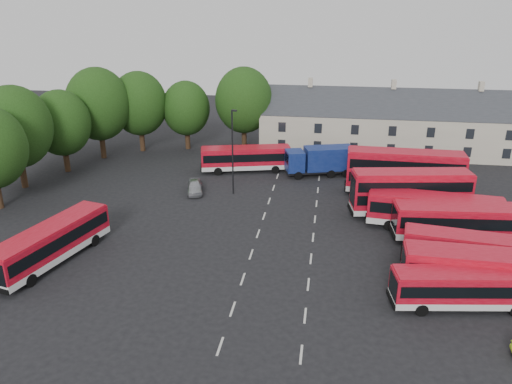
{
  "coord_description": "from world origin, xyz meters",
  "views": [
    {
      "loc": [
        5.99,
        -38.58,
        19.97
      ],
      "look_at": [
        -0.92,
        6.77,
        2.2
      ],
      "focal_mm": 35.0,
      "sensor_mm": 36.0,
      "label": 1
    }
  ],
  "objects_px": {
    "silver_car": "(195,186)",
    "bus_row_a": "(466,286)",
    "bus_west": "(51,241)",
    "bus_dd_south": "(411,191)",
    "box_truck": "(320,160)",
    "lamppost": "(233,150)"
  },
  "relations": [
    {
      "from": "silver_car",
      "to": "bus_row_a",
      "type": "bearing_deg",
      "value": -53.42
    },
    {
      "from": "bus_west",
      "to": "silver_car",
      "type": "xyz_separation_m",
      "value": [
        7.21,
        16.88,
        -1.2
      ]
    },
    {
      "from": "bus_dd_south",
      "to": "box_truck",
      "type": "relative_size",
      "value": 1.38
    },
    {
      "from": "silver_car",
      "to": "lamppost",
      "type": "distance_m",
      "value": 6.06
    },
    {
      "from": "bus_row_a",
      "to": "bus_dd_south",
      "type": "xyz_separation_m",
      "value": [
        -1.71,
        15.61,
        0.95
      ]
    },
    {
      "from": "bus_row_a",
      "to": "box_truck",
      "type": "xyz_separation_m",
      "value": [
        -10.72,
        26.47,
        0.28
      ]
    },
    {
      "from": "bus_west",
      "to": "silver_car",
      "type": "relative_size",
      "value": 2.79
    },
    {
      "from": "bus_west",
      "to": "box_truck",
      "type": "bearing_deg",
      "value": -25.88
    },
    {
      "from": "bus_row_a",
      "to": "box_truck",
      "type": "height_order",
      "value": "box_truck"
    },
    {
      "from": "silver_car",
      "to": "box_truck",
      "type": "bearing_deg",
      "value": 14.49
    },
    {
      "from": "bus_row_a",
      "to": "silver_car",
      "type": "distance_m",
      "value": 30.51
    },
    {
      "from": "bus_row_a",
      "to": "box_truck",
      "type": "distance_m",
      "value": 28.55
    },
    {
      "from": "lamppost",
      "to": "bus_dd_south",
      "type": "bearing_deg",
      "value": -10.24
    },
    {
      "from": "box_truck",
      "to": "silver_car",
      "type": "distance_m",
      "value": 15.63
    },
    {
      "from": "bus_west",
      "to": "lamppost",
      "type": "height_order",
      "value": "lamppost"
    },
    {
      "from": "lamppost",
      "to": "box_truck",
      "type": "bearing_deg",
      "value": 39.58
    },
    {
      "from": "silver_car",
      "to": "bus_dd_south",
      "type": "bearing_deg",
      "value": -23.43
    },
    {
      "from": "bus_row_a",
      "to": "bus_west",
      "type": "bearing_deg",
      "value": 168.56
    },
    {
      "from": "bus_row_a",
      "to": "box_truck",
      "type": "relative_size",
      "value": 1.21
    },
    {
      "from": "bus_dd_south",
      "to": "lamppost",
      "type": "xyz_separation_m",
      "value": [
        -18.18,
        3.28,
        2.34
      ]
    },
    {
      "from": "bus_dd_south",
      "to": "lamppost",
      "type": "distance_m",
      "value": 18.62
    },
    {
      "from": "bus_dd_south",
      "to": "bus_west",
      "type": "distance_m",
      "value": 32.76
    }
  ]
}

